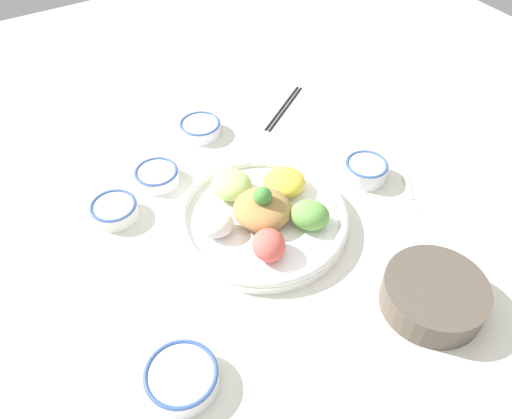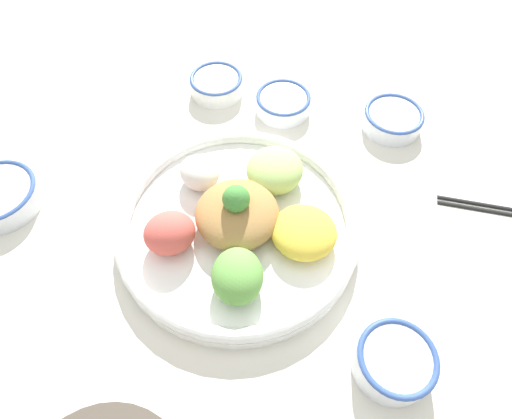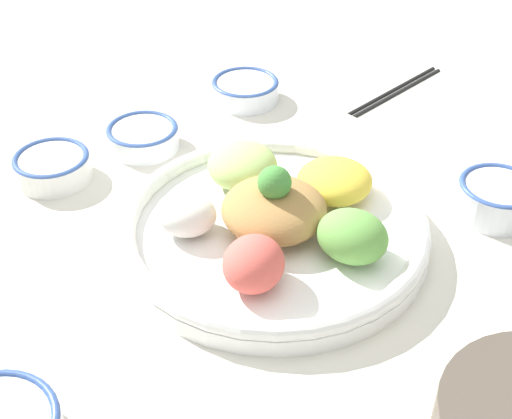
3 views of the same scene
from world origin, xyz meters
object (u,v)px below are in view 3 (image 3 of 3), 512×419
(salad_platter, at_px, (275,222))
(chopsticks_pair_near, at_px, (396,90))
(rice_bowl_plain, at_px, (497,197))
(sauce_bowl_far, at_px, (52,166))
(rice_bowl_blue, at_px, (143,136))
(sauce_bowl_dark, at_px, (245,89))

(salad_platter, xyz_separation_m, chopsticks_pair_near, (-0.31, 0.26, -0.02))
(salad_platter, relative_size, rice_bowl_plain, 3.68)
(rice_bowl_plain, height_order, sauce_bowl_far, rice_bowl_plain)
(salad_platter, height_order, chopsticks_pair_near, salad_platter)
(rice_bowl_blue, xyz_separation_m, rice_bowl_plain, (0.23, 0.39, 0.01))
(sauce_bowl_far, height_order, chopsticks_pair_near, sauce_bowl_far)
(sauce_bowl_dark, relative_size, chopsticks_pair_near, 0.53)
(salad_platter, height_order, sauce_bowl_dark, salad_platter)
(rice_bowl_plain, bearing_deg, sauce_bowl_dark, -144.21)
(rice_bowl_blue, height_order, rice_bowl_plain, rice_bowl_plain)
(rice_bowl_blue, height_order, sauce_bowl_dark, sauce_bowl_dark)
(rice_bowl_blue, distance_m, chopsticks_pair_near, 0.40)
(salad_platter, distance_m, sauce_bowl_dark, 0.33)
(rice_bowl_blue, xyz_separation_m, sauce_bowl_far, (0.05, -0.12, 0.00))
(sauce_bowl_dark, distance_m, rice_bowl_plain, 0.40)
(sauce_bowl_far, bearing_deg, sauce_bowl_dark, 119.72)
(sauce_bowl_far, bearing_deg, rice_bowl_plain, 71.24)
(sauce_bowl_dark, bearing_deg, rice_bowl_blue, -56.77)
(salad_platter, distance_m, chopsticks_pair_near, 0.40)
(salad_platter, relative_size, sauce_bowl_far, 3.61)
(rice_bowl_blue, distance_m, sauce_bowl_far, 0.13)
(sauce_bowl_dark, relative_size, sauce_bowl_far, 1.05)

